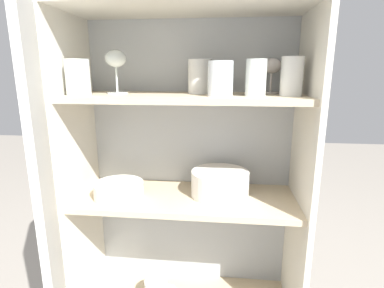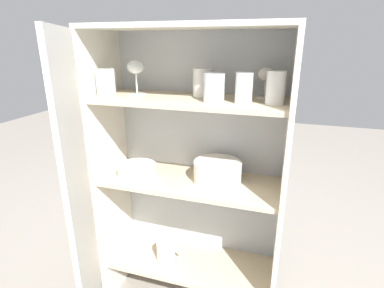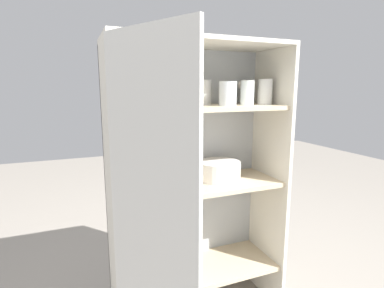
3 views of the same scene
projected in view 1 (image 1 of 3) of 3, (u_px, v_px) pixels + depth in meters
The scene contains 16 objects.
cupboard_back_panel at pixel (191, 187), 1.23m from camera, with size 0.81×0.02×1.29m, color #B2B7BC.
cupboard_side_left at pixel (82, 198), 1.12m from camera, with size 0.02×0.33×1.29m, color silver.
cupboard_side_right at pixel (299, 208), 1.04m from camera, with size 0.02×0.33×1.29m, color silver.
cupboard_top_panel at pixel (185, 7), 0.92m from camera, with size 0.81×0.33×0.02m, color silver.
shelf_board_middle at pixel (186, 199), 1.08m from camera, with size 0.77×0.29×0.02m, color beige.
shelf_board_upper at pixel (186, 98), 0.99m from camera, with size 0.77×0.29×0.02m, color beige.
cupboard_door at pixel (54, 252), 0.78m from camera, with size 0.21×0.36×1.29m.
tumbler_glass_0 at pixel (256, 78), 0.91m from camera, with size 0.06×0.06×0.11m.
tumbler_glass_1 at pixel (292, 76), 0.91m from camera, with size 0.07×0.07×0.12m.
tumbler_glass_2 at pixel (200, 77), 1.02m from camera, with size 0.08×0.08×0.11m.
tumbler_glass_3 at pixel (220, 79), 0.91m from camera, with size 0.08×0.08×0.11m.
tumbler_glass_4 at pixel (78, 77), 0.94m from camera, with size 0.08×0.08×0.11m.
wine_glass_0 at pixel (272, 68), 1.02m from camera, with size 0.06×0.06×0.12m.
wine_glass_1 at pixel (116, 62), 0.99m from camera, with size 0.07×0.07×0.14m.
plate_stack_white at pixel (220, 183), 1.07m from camera, with size 0.21×0.21×0.09m.
mixing_bowl_large at pixel (119, 189), 1.05m from camera, with size 0.17×0.17×0.06m.
Camera 1 is at (0.13, -0.85, 1.11)m, focal length 28.00 mm.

